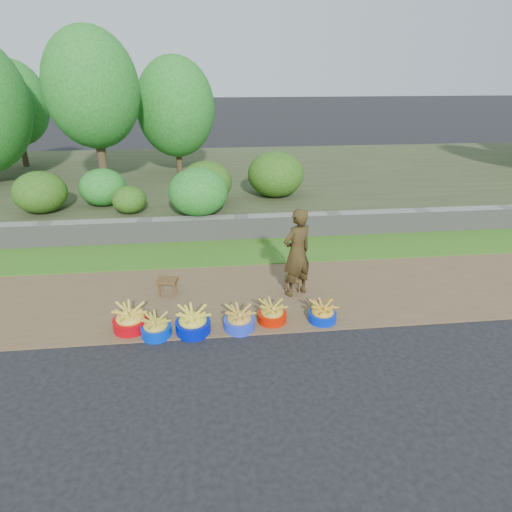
{
  "coord_description": "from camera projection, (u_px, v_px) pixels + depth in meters",
  "views": [
    {
      "loc": [
        -0.7,
        -5.44,
        3.72
      ],
      "look_at": [
        0.04,
        1.3,
        0.75
      ],
      "focal_mm": 30.0,
      "sensor_mm": 36.0,
      "label": 1
    }
  ],
  "objects": [
    {
      "name": "stool_right",
      "position": [
        293.0,
        280.0,
        7.7
      ],
      "size": [
        0.34,
        0.28,
        0.27
      ],
      "rotation": [
        0.0,
        0.0,
        -0.17
      ],
      "color": "#54391D",
      "rests_on": "dirt_shoulder"
    },
    {
      "name": "grass_verge",
      "position": [
        244.0,
        251.0,
        9.47
      ],
      "size": [
        80.0,
        1.5,
        0.04
      ],
      "primitive_type": "cube",
      "color": "#3A711C",
      "rests_on": "ground"
    },
    {
      "name": "basin_f",
      "position": [
        322.0,
        313.0,
        6.81
      ],
      "size": [
        0.45,
        0.45,
        0.33
      ],
      "color": "#0023D5",
      "rests_on": "ground"
    },
    {
      "name": "earth_bank",
      "position": [
        230.0,
        180.0,
        14.61
      ],
      "size": [
        80.0,
        10.0,
        0.5
      ],
      "primitive_type": "cube",
      "color": "#3B4326",
      "rests_on": "ground"
    },
    {
      "name": "basin_e",
      "position": [
        272.0,
        313.0,
        6.8
      ],
      "size": [
        0.46,
        0.46,
        0.35
      ],
      "color": "red",
      "rests_on": "ground"
    },
    {
      "name": "basin_b",
      "position": [
        156.0,
        327.0,
        6.44
      ],
      "size": [
        0.46,
        0.46,
        0.34
      ],
      "color": "#002CCF",
      "rests_on": "ground"
    },
    {
      "name": "basin_d",
      "position": [
        239.0,
        320.0,
        6.61
      ],
      "size": [
        0.48,
        0.48,
        0.36
      ],
      "color": "blue",
      "rests_on": "ground"
    },
    {
      "name": "ground_plane",
      "position": [
        263.0,
        335.0,
        6.52
      ],
      "size": [
        120.0,
        120.0,
        0.0
      ],
      "primitive_type": "plane",
      "color": "black",
      "rests_on": "ground"
    },
    {
      "name": "basin_a",
      "position": [
        130.0,
        320.0,
        6.58
      ],
      "size": [
        0.54,
        0.54,
        0.41
      ],
      "color": "#B9030D",
      "rests_on": "ground"
    },
    {
      "name": "vendor_woman",
      "position": [
        297.0,
        253.0,
        7.37
      ],
      "size": [
        0.69,
        0.61,
        1.59
      ],
      "primitive_type": "imported",
      "rotation": [
        0.0,
        0.0,
        3.63
      ],
      "color": "black",
      "rests_on": "dirt_shoulder"
    },
    {
      "name": "retaining_wall",
      "position": [
        241.0,
        227.0,
        10.14
      ],
      "size": [
        80.0,
        0.35,
        0.55
      ],
      "primitive_type": "cube",
      "color": "gray",
      "rests_on": "ground"
    },
    {
      "name": "dirt_shoulder",
      "position": [
        254.0,
        295.0,
        7.65
      ],
      "size": [
        80.0,
        2.5,
        0.02
      ],
      "primitive_type": "cube",
      "color": "brown",
      "rests_on": "ground"
    },
    {
      "name": "vegetation",
      "position": [
        146.0,
        107.0,
        12.71
      ],
      "size": [
        37.63,
        8.7,
        4.81
      ],
      "color": "#40321F",
      "rests_on": "earth_bank"
    },
    {
      "name": "basin_c",
      "position": [
        193.0,
        322.0,
        6.52
      ],
      "size": [
        0.54,
        0.54,
        0.4
      ],
      "color": "#000FB2",
      "rests_on": "ground"
    },
    {
      "name": "stool_left",
      "position": [
        167.0,
        282.0,
        7.55
      ],
      "size": [
        0.39,
        0.33,
        0.31
      ],
      "rotation": [
        0.0,
        0.0,
        -0.18
      ],
      "color": "#54391D",
      "rests_on": "dirt_shoulder"
    }
  ]
}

